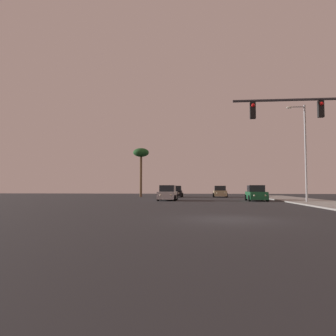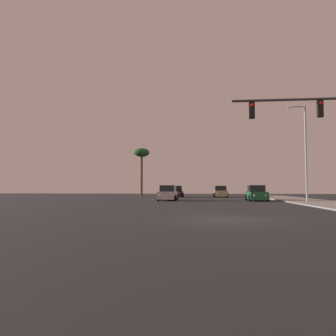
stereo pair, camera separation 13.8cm
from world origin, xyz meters
name	(u,v)px [view 2 (the right image)]	position (x,y,z in m)	size (l,w,h in m)	color
ground_plane	(228,220)	(0.00, 0.00, 0.00)	(120.00, 120.00, 0.00)	#28282B
car_silver	(168,194)	(-4.88, 21.09, 0.76)	(2.04, 4.33, 1.68)	#B7B7BC
car_green	(256,194)	(4.68, 20.86, 0.76)	(2.04, 4.32, 1.68)	#195933
car_tan	(221,192)	(1.65, 34.04, 0.76)	(2.04, 4.32, 1.68)	tan
car_black	(176,192)	(-4.88, 33.79, 0.76)	(2.04, 4.33, 1.68)	black
traffic_light_mast	(329,126)	(5.64, 3.12, 4.73)	(7.31, 0.36, 6.50)	#38383D
street_lamp	(304,148)	(8.32, 16.18, 5.12)	(1.74, 0.24, 9.00)	#99999E
palm_tree_far	(142,155)	(-10.22, 34.00, 6.41)	(2.40, 2.40, 7.42)	brown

